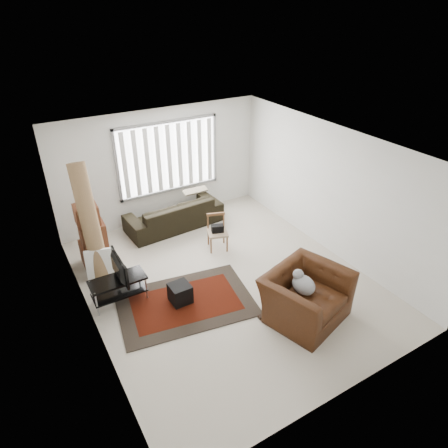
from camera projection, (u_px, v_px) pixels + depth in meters
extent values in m
plane|color=beige|center=(226.00, 281.00, 7.78)|extent=(6.00, 6.00, 0.00)
cube|color=white|center=(226.00, 148.00, 6.43)|extent=(5.00, 6.00, 0.02)
cube|color=silver|center=(161.00, 166.00, 9.35)|extent=(5.00, 0.02, 2.70)
cube|color=silver|center=(351.00, 324.00, 4.86)|extent=(5.00, 0.02, 2.70)
cube|color=silver|center=(83.00, 262.00, 6.01)|extent=(0.02, 6.00, 2.70)
cube|color=silver|center=(330.00, 190.00, 8.20)|extent=(0.02, 6.00, 2.70)
cube|color=white|center=(168.00, 157.00, 9.32)|extent=(2.40, 0.01, 1.60)
cube|color=gray|center=(169.00, 157.00, 9.30)|extent=(2.52, 0.06, 1.72)
cube|color=white|center=(169.00, 158.00, 9.27)|extent=(2.40, 0.02, 1.55)
cube|color=black|center=(186.00, 303.00, 7.21)|extent=(2.60, 1.94, 0.02)
cube|color=#3F1005|center=(185.00, 302.00, 7.20)|extent=(2.03, 1.38, 0.00)
cube|color=black|center=(117.00, 280.00, 7.03)|extent=(0.99, 0.44, 0.04)
cube|color=black|center=(119.00, 292.00, 7.17)|extent=(0.95, 0.41, 0.03)
cylinder|color=#B2B2B7|center=(97.00, 305.00, 6.81)|extent=(0.03, 0.03, 0.49)
cylinder|color=#B2B2B7|center=(146.00, 288.00, 7.20)|extent=(0.03, 0.03, 0.49)
cylinder|color=#B2B2B7|center=(91.00, 292.00, 7.09)|extent=(0.03, 0.03, 0.49)
cylinder|color=#B2B2B7|center=(139.00, 277.00, 7.48)|extent=(0.03, 0.03, 0.49)
imported|color=black|center=(115.00, 269.00, 6.91)|extent=(0.10, 0.80, 0.46)
cube|color=black|center=(180.00, 293.00, 7.15)|extent=(0.36, 0.36, 0.35)
cube|color=brown|center=(95.00, 252.00, 8.21)|extent=(0.55, 0.51, 0.49)
cube|color=brown|center=(93.00, 233.00, 7.97)|extent=(0.50, 0.45, 0.44)
cube|color=brown|center=(86.00, 215.00, 7.78)|extent=(0.45, 0.45, 0.39)
cube|color=silver|center=(100.00, 265.00, 7.68)|extent=(0.53, 0.30, 0.65)
cylinder|color=olive|center=(89.00, 221.00, 7.54)|extent=(0.35, 0.95, 2.24)
imported|color=black|center=(174.00, 210.00, 9.40)|extent=(2.34, 1.12, 0.88)
cube|color=#937B60|center=(218.00, 233.00, 8.60)|extent=(0.53, 0.53, 0.05)
cylinder|color=brown|center=(211.00, 246.00, 8.51)|extent=(0.04, 0.04, 0.39)
cylinder|color=brown|center=(227.00, 244.00, 8.57)|extent=(0.04, 0.04, 0.39)
cylinder|color=brown|center=(208.00, 237.00, 8.81)|extent=(0.04, 0.04, 0.39)
cylinder|color=brown|center=(224.00, 235.00, 8.87)|extent=(0.04, 0.04, 0.39)
cube|color=brown|center=(216.00, 214.00, 8.57)|extent=(0.39, 0.17, 0.06)
cube|color=brown|center=(208.00, 222.00, 8.63)|extent=(0.05, 0.05, 0.39)
cube|color=brown|center=(224.00, 220.00, 8.69)|extent=(0.05, 0.05, 0.39)
cube|color=black|center=(217.00, 228.00, 8.54)|extent=(0.29, 0.22, 0.17)
imported|color=#3B1C0C|center=(306.00, 293.00, 6.68)|extent=(1.61, 1.50, 0.99)
ellipsoid|color=#59595B|center=(307.00, 286.00, 6.61)|extent=(0.36, 0.42, 0.25)
sphere|color=#59595B|center=(298.00, 275.00, 6.65)|extent=(0.19, 0.19, 0.19)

